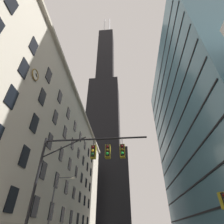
# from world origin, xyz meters

# --- Properties ---
(station_building) EXTENTS (18.41, 61.53, 28.52)m
(station_building) POSITION_xyz_m (-19.87, 24.76, 14.24)
(station_building) COLOR beige
(station_building) RESTS_ON ground
(dark_skyscraper) EXTENTS (26.99, 26.99, 180.11)m
(dark_skyscraper) POSITION_xyz_m (-12.96, 80.36, 50.33)
(dark_skyscraper) COLOR black
(dark_skyscraper) RESTS_ON ground
(glass_office_midrise) EXTENTS (17.94, 41.71, 45.83)m
(glass_office_midrise) POSITION_xyz_m (19.92, 26.34, 22.92)
(glass_office_midrise) COLOR teal
(glass_office_midrise) RESTS_ON ground
(traffic_signal_mast) EXTENTS (8.52, 0.63, 7.79)m
(traffic_signal_mast) POSITION_xyz_m (-3.00, 3.54, 5.90)
(traffic_signal_mast) COLOR black
(traffic_signal_mast) RESTS_ON sidewalk_left
(street_lamppost) EXTENTS (2.47, 0.32, 7.05)m
(street_lamppost) POSITION_xyz_m (-8.38, 12.40, 4.40)
(street_lamppost) COLOR #47474C
(street_lamppost) RESTS_ON sidewalk_left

